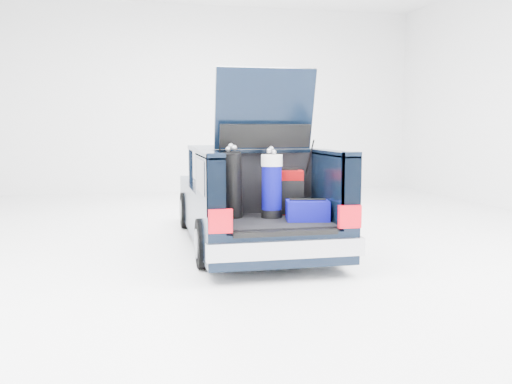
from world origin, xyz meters
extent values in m
plane|color=white|center=(0.00, 0.00, 0.00)|extent=(14.00, 14.00, 0.00)
cube|color=black|center=(0.00, 0.65, 0.50)|extent=(1.75, 3.00, 0.70)
cube|color=black|center=(0.00, 2.22, 0.40)|extent=(1.70, 0.30, 0.50)
cube|color=#A1A1A7|center=(0.00, 2.36, 0.33)|extent=(1.72, 0.10, 0.22)
cube|color=black|center=(0.00, 0.15, 1.12)|extent=(1.55, 1.95, 0.54)
cube|color=black|center=(0.00, 0.15, 1.41)|extent=(1.62, 2.05, 0.06)
cube|color=black|center=(0.00, -1.50, 0.35)|extent=(1.75, 1.30, 0.40)
cube|color=black|center=(0.00, -1.48, 0.57)|extent=(1.32, 1.18, 0.05)
cube|color=black|center=(-0.78, -1.50, 0.97)|extent=(0.20, 1.30, 0.85)
cube|color=black|center=(0.78, -1.50, 0.97)|extent=(0.20, 1.30, 0.85)
cube|color=black|center=(-0.78, -1.50, 1.41)|extent=(0.20, 1.30, 0.06)
cube|color=black|center=(0.78, -1.50, 1.41)|extent=(0.20, 1.30, 0.06)
cube|color=black|center=(0.00, -0.88, 0.97)|extent=(1.36, 0.08, 0.84)
cube|color=#A1A1A7|center=(0.00, -2.18, 0.38)|extent=(1.80, 0.12, 0.20)
cube|color=#A70711|center=(-0.74, -2.15, 0.72)|extent=(0.26, 0.07, 0.26)
cube|color=#A70711|center=(0.74, -2.15, 0.72)|extent=(0.26, 0.07, 0.26)
cube|color=black|center=(0.00, -2.15, 0.56)|extent=(1.20, 0.06, 0.06)
cube|color=black|center=(0.00, -1.05, 1.96)|extent=(1.28, 0.33, 1.03)
cube|color=black|center=(0.00, -1.01, 2.10)|extent=(0.95, 0.17, 0.54)
cylinder|color=black|center=(-0.82, 1.45, 0.31)|extent=(0.20, 0.62, 0.62)
cylinder|color=slate|center=(-0.82, 1.45, 0.31)|extent=(0.23, 0.36, 0.36)
cylinder|color=black|center=(0.82, 1.45, 0.31)|extent=(0.20, 0.62, 0.62)
cylinder|color=slate|center=(0.82, 1.45, 0.31)|extent=(0.23, 0.36, 0.36)
cylinder|color=black|center=(-0.82, -1.35, 0.31)|extent=(0.20, 0.62, 0.62)
cylinder|color=slate|center=(-0.82, -1.35, 0.31)|extent=(0.23, 0.36, 0.36)
cylinder|color=black|center=(0.82, -1.35, 0.31)|extent=(0.20, 0.62, 0.62)
cylinder|color=slate|center=(0.82, -1.35, 0.31)|extent=(0.23, 0.36, 0.36)
cube|color=#7D0405|center=(0.31, -1.09, 0.89)|extent=(0.40, 0.29, 0.57)
cube|color=black|center=(0.31, -1.09, 1.19)|extent=(0.23, 0.09, 0.03)
cube|color=black|center=(0.31, -1.20, 0.83)|extent=(0.37, 0.09, 0.44)
cylinder|color=black|center=(-0.47, -1.25, 1.01)|extent=(0.37, 0.41, 0.84)
cube|color=white|center=(-0.47, -1.14, 1.04)|extent=(0.10, 0.06, 0.29)
sphere|color=#99999E|center=(-0.50, -1.23, 1.46)|extent=(0.07, 0.07, 0.07)
sphere|color=#99999E|center=(-0.44, -1.28, 1.48)|extent=(0.07, 0.07, 0.07)
cylinder|color=black|center=(0.03, -1.32, 0.65)|extent=(0.30, 0.30, 0.10)
cylinder|color=#070575|center=(0.03, -1.32, 0.98)|extent=(0.28, 0.28, 0.56)
cylinder|color=white|center=(0.03, -1.32, 1.32)|extent=(0.30, 0.30, 0.14)
sphere|color=#99999E|center=(0.06, -1.30, 1.42)|extent=(0.07, 0.07, 0.07)
sphere|color=#99999E|center=(0.03, -1.28, 1.46)|extent=(0.07, 0.07, 0.07)
cube|color=#070575|center=(0.41, -1.62, 0.72)|extent=(0.56, 0.42, 0.24)
cylinder|color=black|center=(0.41, -1.62, 0.85)|extent=(0.44, 0.11, 0.03)
camera|label=1|loc=(-1.54, -7.87, 1.70)|focal=38.00mm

